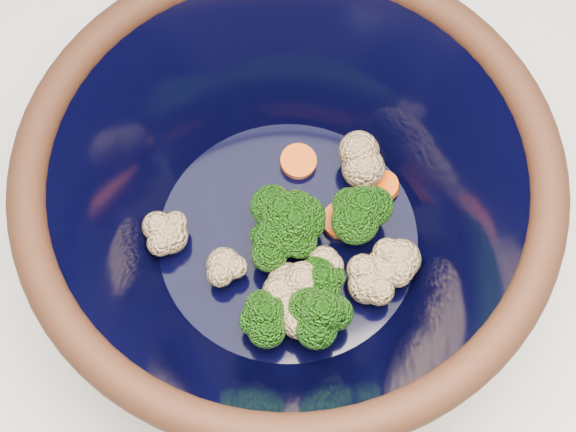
{
  "coord_description": "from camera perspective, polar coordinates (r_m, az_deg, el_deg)",
  "views": [
    {
      "loc": [
        -0.1,
        -0.27,
        1.49
      ],
      "look_at": [
        -0.02,
        -0.05,
        0.97
      ],
      "focal_mm": 50.0,
      "sensor_mm": 36.0,
      "label": 1
    }
  ],
  "objects": [
    {
      "name": "counter",
      "position": [
        1.08,
        -0.04,
        -9.14
      ],
      "size": [
        1.2,
        1.2,
        0.9
      ],
      "primitive_type": "cube",
      "color": "silver",
      "rests_on": "ground"
    },
    {
      "name": "mixing_bowl",
      "position": [
        0.56,
        -0.0,
        0.63
      ],
      "size": [
        0.43,
        0.43,
        0.15
      ],
      "rotation": [
        0.0,
        0.0,
        -0.34
      ],
      "color": "black",
      "rests_on": "counter"
    },
    {
      "name": "ground",
      "position": [
        1.52,
        -0.03,
        -13.61
      ],
      "size": [
        3.0,
        3.0,
        0.0
      ],
      "primitive_type": "plane",
      "color": "#9E7A54",
      "rests_on": "ground"
    },
    {
      "name": "vegetable_pile",
      "position": [
        0.57,
        1.45,
        -2.32
      ],
      "size": [
        0.19,
        0.17,
        0.06
      ],
      "color": "#608442",
      "rests_on": "mixing_bowl"
    }
  ]
}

